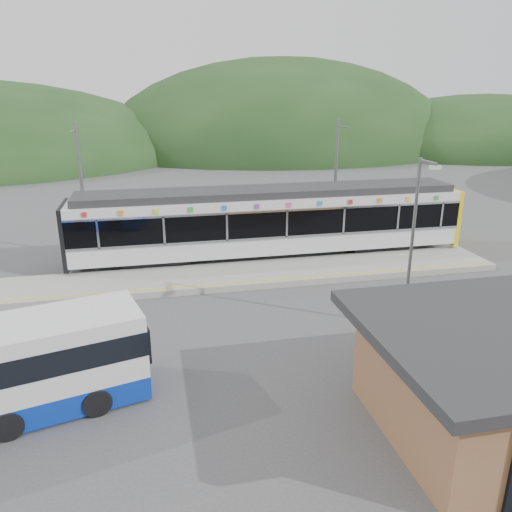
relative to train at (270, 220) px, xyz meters
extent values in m
plane|color=#4C4C4F|center=(-2.50, -6.00, -2.06)|extent=(120.00, 120.00, 0.00)
ellipsoid|color=#1E3D19|center=(13.50, 48.00, -2.06)|extent=(52.00, 39.00, 26.00)
ellipsoid|color=#1E3D19|center=(42.50, 42.00, -2.06)|extent=(44.00, 33.00, 16.00)
cube|color=#9E9E99|center=(-2.50, -2.70, -1.91)|extent=(26.00, 3.20, 0.30)
cube|color=yellow|center=(-2.50, -4.00, -1.76)|extent=(26.00, 0.10, 0.01)
cube|color=black|center=(-6.02, 0.00, -1.76)|extent=(3.20, 2.20, 0.56)
cube|color=black|center=(5.98, 0.00, -1.76)|extent=(3.20, 2.20, 0.56)
cube|color=silver|center=(-0.02, 0.00, -1.02)|extent=(20.00, 2.90, 0.92)
cube|color=black|center=(-0.02, 0.00, 0.16)|extent=(20.00, 2.96, 1.45)
cube|color=silver|center=(-0.02, -1.50, -0.51)|extent=(20.00, 0.05, 0.10)
cube|color=silver|center=(-0.02, -1.50, 0.84)|extent=(20.00, 0.05, 0.10)
cube|color=silver|center=(-0.02, 0.00, 1.11)|extent=(20.00, 2.90, 0.45)
cube|color=#2D2D30|center=(-0.02, 0.00, 1.52)|extent=(19.40, 2.50, 0.36)
cube|color=yellow|center=(10.10, 0.00, -0.16)|extent=(0.24, 2.92, 3.00)
cube|color=black|center=(-10.12, 0.00, -0.16)|extent=(0.20, 2.92, 3.00)
cube|color=silver|center=(-8.52, -1.50, 0.16)|extent=(0.10, 0.05, 1.35)
cube|color=silver|center=(-5.52, -1.50, 0.16)|extent=(0.10, 0.05, 1.35)
cube|color=silver|center=(-2.52, -1.50, 0.16)|extent=(0.10, 0.05, 1.35)
cube|color=silver|center=(0.48, -1.50, 0.16)|extent=(0.10, 0.05, 1.35)
cube|color=silver|center=(3.48, -1.50, 0.16)|extent=(0.10, 0.05, 1.35)
cube|color=silver|center=(6.48, -1.50, 0.16)|extent=(0.10, 0.05, 1.35)
cube|color=silver|center=(8.98, -1.50, 0.16)|extent=(0.10, 0.05, 1.35)
cube|color=red|center=(-9.02, -1.49, 1.12)|extent=(0.22, 0.04, 0.22)
cube|color=orange|center=(-7.42, -1.49, 1.12)|extent=(0.22, 0.04, 0.22)
cube|color=yellow|center=(-5.82, -1.49, 1.12)|extent=(0.22, 0.04, 0.22)
cube|color=green|center=(-4.22, -1.49, 1.12)|extent=(0.22, 0.04, 0.22)
cube|color=blue|center=(-2.62, -1.49, 1.12)|extent=(0.22, 0.04, 0.22)
cube|color=purple|center=(-1.02, -1.49, 1.12)|extent=(0.22, 0.04, 0.22)
cube|color=#E54C8C|center=(0.58, -1.49, 1.12)|extent=(0.22, 0.04, 0.22)
cube|color=#19A5A5|center=(2.18, -1.49, 1.12)|extent=(0.22, 0.04, 0.22)
cube|color=red|center=(3.78, -1.49, 1.12)|extent=(0.22, 0.04, 0.22)
cube|color=orange|center=(5.38, -1.49, 1.12)|extent=(0.22, 0.04, 0.22)
cube|color=yellow|center=(6.98, -1.49, 1.12)|extent=(0.22, 0.04, 0.22)
cube|color=green|center=(8.58, -1.49, 1.12)|extent=(0.22, 0.04, 0.22)
cylinder|color=slate|center=(-9.50, 2.60, 1.44)|extent=(0.18, 0.18, 7.00)
cube|color=slate|center=(-9.50, 1.80, 4.54)|extent=(0.08, 1.80, 0.08)
cylinder|color=slate|center=(4.50, 2.60, 1.44)|extent=(0.18, 0.18, 7.00)
cube|color=slate|center=(4.50, 1.80, 4.54)|extent=(0.08, 1.80, 0.08)
cylinder|color=black|center=(-10.27, -11.76, -1.67)|extent=(1.37, 2.47, 0.80)
cylinder|color=black|center=(-8.12, -11.20, -1.67)|extent=(1.37, 2.47, 0.80)
cylinder|color=slate|center=(3.03, -9.00, 1.11)|extent=(0.12, 0.12, 6.34)
cube|color=slate|center=(3.03, -9.47, 4.17)|extent=(0.13, 1.06, 0.12)
cube|color=silver|center=(3.03, -9.95, 4.09)|extent=(0.35, 0.18, 0.12)
camera|label=1|loc=(-6.05, -24.54, 6.47)|focal=35.00mm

